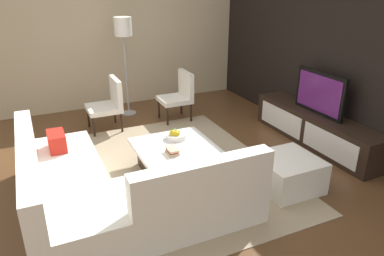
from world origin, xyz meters
name	(u,v)px	position (x,y,z in m)	size (l,w,h in m)	color
ground_plane	(171,175)	(0.00, 0.00, 0.00)	(14.00, 14.00, 0.00)	brown
feature_wall_back	(341,52)	(0.00, 2.70, 1.40)	(6.40, 0.12, 2.80)	black
side_wall_left	(117,33)	(-3.20, 0.20, 1.40)	(0.12, 5.20, 2.80)	#C6B28E
area_rug	(168,172)	(-0.10, 0.00, 0.01)	(3.42, 2.76, 0.01)	tan
media_console	(315,128)	(0.00, 2.40, 0.25)	(2.35, 0.49, 0.50)	black
television	(320,93)	(0.00, 2.40, 0.82)	(0.95, 0.06, 0.64)	black
sectional_couch	(111,190)	(0.50, -0.88, 0.29)	(2.29, 2.30, 0.84)	white
coffee_table	(175,157)	(-0.10, 0.10, 0.20)	(0.94, 1.00, 0.38)	black
accent_chair_near	(109,101)	(-1.92, -0.33, 0.49)	(0.56, 0.54, 0.87)	black
floor_lamp	(123,34)	(-2.50, 0.14, 1.49)	(0.31, 0.31, 1.77)	#A5A5AA
ottoman	(287,173)	(0.86, 1.19, 0.20)	(0.70, 0.70, 0.40)	white
fruit_bowl	(176,135)	(-0.28, 0.19, 0.43)	(0.28, 0.28, 0.14)	silver
accent_chair_far	(179,93)	(-1.85, 0.92, 0.49)	(0.52, 0.53, 0.87)	black
book_stack	(172,151)	(0.12, -0.02, 0.42)	(0.20, 0.13, 0.08)	#CCB78C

